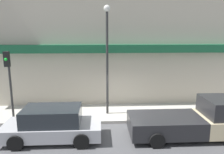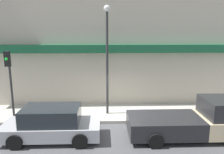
{
  "view_description": "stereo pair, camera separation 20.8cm",
  "coord_description": "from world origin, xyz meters",
  "px_view_note": "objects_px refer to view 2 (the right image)",
  "views": [
    {
      "loc": [
        -1.02,
        -11.07,
        4.88
      ],
      "look_at": [
        -0.36,
        1.15,
        2.36
      ],
      "focal_mm": 35.0,
      "sensor_mm": 36.0,
      "label": 1
    },
    {
      "loc": [
        -0.81,
        -11.08,
        4.88
      ],
      "look_at": [
        -0.36,
        1.15,
        2.36
      ],
      "focal_mm": 35.0,
      "sensor_mm": 36.0,
      "label": 2
    }
  ],
  "objects_px": {
    "street_lamp": "(107,49)",
    "traffic_light": "(9,73)",
    "parked_car": "(52,124)",
    "fire_hydrant": "(61,113)",
    "pickup_truck": "(196,121)"
  },
  "relations": [
    {
      "from": "street_lamp",
      "to": "traffic_light",
      "type": "bearing_deg",
      "value": -173.57
    },
    {
      "from": "parked_car",
      "to": "fire_hydrant",
      "type": "relative_size",
      "value": 7.37
    },
    {
      "from": "street_lamp",
      "to": "traffic_light",
      "type": "distance_m",
      "value": 5.42
    },
    {
      "from": "pickup_truck",
      "to": "street_lamp",
      "type": "bearing_deg",
      "value": 144.82
    },
    {
      "from": "parked_car",
      "to": "street_lamp",
      "type": "xyz_separation_m",
      "value": [
        2.6,
        2.76,
        3.21
      ]
    },
    {
      "from": "fire_hydrant",
      "to": "street_lamp",
      "type": "xyz_separation_m",
      "value": [
        2.56,
        0.7,
        3.5
      ]
    },
    {
      "from": "fire_hydrant",
      "to": "street_lamp",
      "type": "height_order",
      "value": "street_lamp"
    },
    {
      "from": "pickup_truck",
      "to": "traffic_light",
      "type": "height_order",
      "value": "traffic_light"
    },
    {
      "from": "fire_hydrant",
      "to": "parked_car",
      "type": "bearing_deg",
      "value": -90.99
    },
    {
      "from": "fire_hydrant",
      "to": "traffic_light",
      "type": "relative_size",
      "value": 0.16
    },
    {
      "from": "parked_car",
      "to": "traffic_light",
      "type": "distance_m",
      "value": 3.96
    },
    {
      "from": "traffic_light",
      "to": "parked_car",
      "type": "bearing_deg",
      "value": -39.32
    },
    {
      "from": "parked_car",
      "to": "fire_hydrant",
      "type": "height_order",
      "value": "parked_car"
    },
    {
      "from": "fire_hydrant",
      "to": "pickup_truck",
      "type": "bearing_deg",
      "value": -17.06
    },
    {
      "from": "parked_car",
      "to": "fire_hydrant",
      "type": "distance_m",
      "value": 2.08
    }
  ]
}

